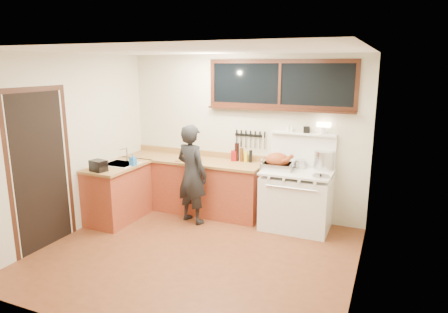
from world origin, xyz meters
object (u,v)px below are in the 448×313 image
at_px(roast_turkey, 278,163).
at_px(man, 192,174).
at_px(cutting_board, 189,156).
at_px(vintage_stove, 296,198).

bearing_deg(roast_turkey, man, -163.30).
relative_size(man, roast_turkey, 3.12).
xyz_separation_m(man, cutting_board, (-0.26, 0.41, 0.18)).
height_order(vintage_stove, roast_turkey, vintage_stove).
bearing_deg(cutting_board, vintage_stove, -0.11).
xyz_separation_m(man, roast_turkey, (1.26, 0.38, 0.22)).
distance_m(man, roast_turkey, 1.34).
bearing_deg(roast_turkey, vintage_stove, 5.65).
bearing_deg(man, vintage_stove, 14.65).
distance_m(man, cutting_board, 0.52).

